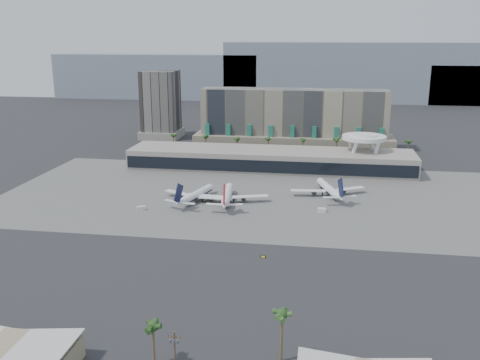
# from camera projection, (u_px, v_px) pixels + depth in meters

# --- Properties ---
(ground) EXTENTS (900.00, 900.00, 0.00)m
(ground) POSITION_uv_depth(u_px,v_px,m) (243.00, 234.00, 218.71)
(ground) COLOR #232326
(ground) RESTS_ON ground
(apron_pad) EXTENTS (260.00, 130.00, 0.06)m
(apron_pad) POSITION_uv_depth(u_px,v_px,m) (259.00, 195.00, 271.13)
(apron_pad) COLOR #5B5B59
(apron_pad) RESTS_ON ground
(mountain_ridge) EXTENTS (680.00, 60.00, 70.00)m
(mountain_ridge) POSITION_uv_depth(u_px,v_px,m) (322.00, 76.00, 654.78)
(mountain_ridge) COLOR gray
(mountain_ridge) RESTS_ON ground
(hotel) EXTENTS (140.00, 30.00, 42.00)m
(hotel) POSITION_uv_depth(u_px,v_px,m) (293.00, 125.00, 379.08)
(hotel) COLOR gray
(hotel) RESTS_ON ground
(office_tower) EXTENTS (30.00, 30.00, 52.00)m
(office_tower) POSITION_uv_depth(u_px,v_px,m) (161.00, 109.00, 417.40)
(office_tower) COLOR black
(office_tower) RESTS_ON ground
(terminal) EXTENTS (170.00, 32.50, 14.50)m
(terminal) POSITION_uv_depth(u_px,v_px,m) (270.00, 159.00, 321.71)
(terminal) COLOR #ACA497
(terminal) RESTS_ON ground
(saucer_structure) EXTENTS (26.00, 26.00, 21.89)m
(saucer_structure) POSITION_uv_depth(u_px,v_px,m) (364.00, 140.00, 316.30)
(saucer_structure) COLOR white
(saucer_structure) RESTS_ON ground
(palm_row) EXTENTS (157.80, 2.80, 13.10)m
(palm_row) POSITION_uv_depth(u_px,v_px,m) (286.00, 141.00, 353.14)
(palm_row) COLOR brown
(palm_row) RESTS_ON ground
(utility_pole) EXTENTS (3.20, 0.85, 12.00)m
(utility_pole) POSITION_uv_depth(u_px,v_px,m) (175.00, 350.00, 125.52)
(utility_pole) COLOR #4C3826
(utility_pole) RESTS_ON ground
(airliner_left) EXTENTS (36.31, 37.63, 13.32)m
(airliner_left) POSITION_uv_depth(u_px,v_px,m) (196.00, 195.00, 260.46)
(airliner_left) COLOR white
(airliner_left) RESTS_ON ground
(airliner_centre) EXTENTS (39.91, 41.25, 14.25)m
(airliner_centre) POSITION_uv_depth(u_px,v_px,m) (227.00, 195.00, 258.70)
(airliner_centre) COLOR white
(airliner_centre) RESTS_ON ground
(airliner_right) EXTENTS (37.66, 38.97, 13.91)m
(airliner_right) POSITION_uv_depth(u_px,v_px,m) (329.00, 189.00, 269.61)
(airliner_right) COLOR white
(airliner_right) RESTS_ON ground
(service_vehicle_a) EXTENTS (4.32, 3.32, 1.90)m
(service_vehicle_a) POSITION_uv_depth(u_px,v_px,m) (141.00, 208.00, 247.87)
(service_vehicle_a) COLOR silver
(service_vehicle_a) RESTS_ON ground
(service_vehicle_b) EXTENTS (3.71, 2.22, 1.87)m
(service_vehicle_b) POSITION_uv_depth(u_px,v_px,m) (322.00, 210.00, 245.25)
(service_vehicle_b) COLOR silver
(service_vehicle_b) RESTS_ON ground
(taxiway_sign) EXTENTS (2.01, 0.76, 0.91)m
(taxiway_sign) POSITION_uv_depth(u_px,v_px,m) (263.00, 256.00, 195.20)
(taxiway_sign) COLOR black
(taxiway_sign) RESTS_ON ground
(near_palm_a) EXTENTS (6.00, 6.00, 11.75)m
(near_palm_a) POSITION_uv_depth(u_px,v_px,m) (153.00, 332.00, 130.07)
(near_palm_a) COLOR brown
(near_palm_a) RESTS_ON ground
(near_palm_b) EXTENTS (6.00, 6.00, 14.44)m
(near_palm_b) POSITION_uv_depth(u_px,v_px,m) (282.00, 320.00, 130.43)
(near_palm_b) COLOR brown
(near_palm_b) RESTS_ON ground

